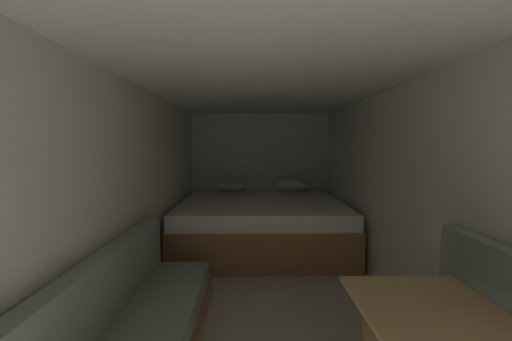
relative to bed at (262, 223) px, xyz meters
name	(u,v)px	position (x,y,z in m)	size (l,w,h in m)	color
ground_plane	(267,309)	(0.00, -1.58, -0.34)	(7.11, 7.11, 0.00)	#B2A893
wall_back	(260,171)	(0.00, 1.00, 0.64)	(2.42, 0.05, 1.97)	silver
wall_left	(127,198)	(-1.18, -1.58, 0.64)	(0.05, 5.11, 1.97)	silver
wall_right	(406,198)	(1.18, -1.58, 0.64)	(0.05, 5.11, 1.97)	silver
ceiling_slab	(268,76)	(0.00, -1.58, 1.65)	(2.42, 5.11, 0.05)	white
bed	(262,223)	(0.00, 0.00, 0.00)	(2.20, 1.88, 0.86)	olive
dinette_table	(435,335)	(0.66, -2.85, 0.28)	(0.61, 0.71, 0.72)	tan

